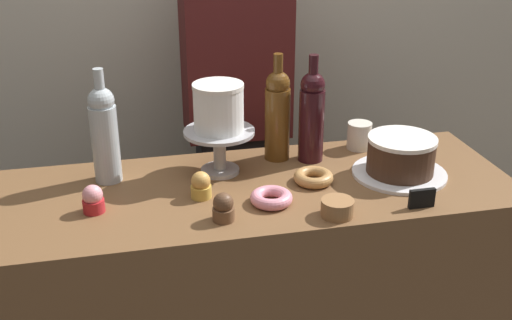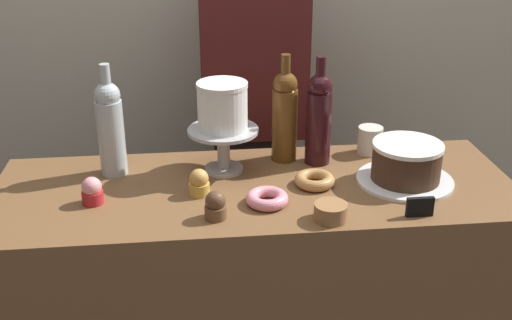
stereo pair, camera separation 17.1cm
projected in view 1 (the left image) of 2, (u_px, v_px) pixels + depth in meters
display_counter at (256, 317)px, 1.93m from camera, size 1.45×0.53×0.90m
cake_stand_pedestal at (219, 144)px, 1.79m from camera, size 0.20×0.20×0.13m
white_layer_cake at (218, 107)px, 1.75m from camera, size 0.14×0.14×0.14m
silver_serving_platter at (399, 173)px, 1.81m from camera, size 0.27×0.27×0.01m
chocolate_round_cake at (401, 155)px, 1.79m from camera, size 0.20×0.20×0.11m
wine_bottle_amber at (277, 113)px, 1.87m from camera, size 0.08×0.08×0.33m
wine_bottle_dark_red at (312, 115)px, 1.86m from camera, size 0.08×0.08×0.33m
wine_bottle_clear at (104, 133)px, 1.73m from camera, size 0.08×0.08×0.33m
cupcake_caramel at (201, 186)px, 1.67m from camera, size 0.06×0.06×0.07m
cupcake_strawberry at (93, 200)px, 1.60m from camera, size 0.06×0.06×0.07m
cupcake_chocolate at (223, 208)px, 1.56m from camera, size 0.06×0.06×0.07m
donut_pink at (271, 198)px, 1.65m from camera, size 0.11×0.11×0.03m
donut_maple at (313, 177)px, 1.76m from camera, size 0.11×0.11×0.03m
cookie_stack at (337, 208)px, 1.59m from camera, size 0.08×0.08×0.04m
price_sign_chalkboard at (422, 198)px, 1.62m from camera, size 0.07×0.01×0.05m
coffee_cup_ceramic at (359, 136)px, 1.98m from camera, size 0.08×0.08×0.08m
barista_figure at (237, 134)px, 2.27m from camera, size 0.36×0.22×1.60m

